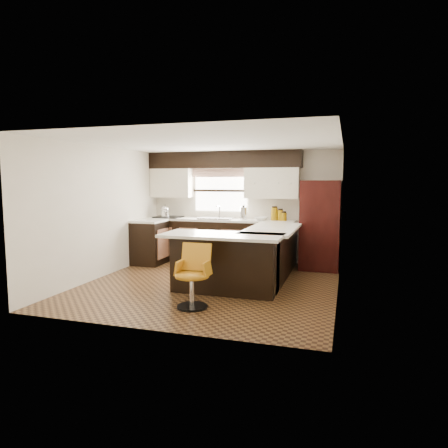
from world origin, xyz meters
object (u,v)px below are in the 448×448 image
(refrigerator, at_px, (320,225))
(bar_chair, at_px, (192,276))
(peninsula_long, at_px, (269,255))
(peninsula_return, at_px, (225,264))

(refrigerator, relative_size, bar_chair, 2.00)
(refrigerator, bearing_deg, peninsula_long, -123.53)
(bar_chair, bearing_deg, peninsula_long, 68.04)
(refrigerator, bearing_deg, bar_chair, -116.31)
(peninsula_long, bearing_deg, peninsula_return, -118.30)
(peninsula_long, relative_size, bar_chair, 2.19)
(peninsula_long, xyz_separation_m, bar_chair, (-0.73, -1.88, -0.01))
(peninsula_long, height_order, bar_chair, peninsula_long)
(refrigerator, xyz_separation_m, bar_chair, (-1.53, -3.09, -0.44))
(peninsula_long, distance_m, refrigerator, 1.51)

